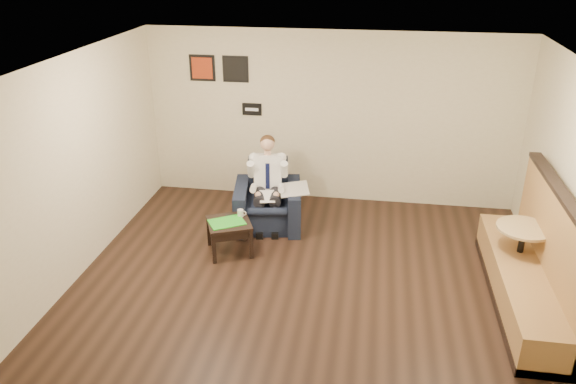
# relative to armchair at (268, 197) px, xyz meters

# --- Properties ---
(ground) EXTENTS (6.00, 6.00, 0.00)m
(ground) POSITION_rel_armchair_xyz_m (0.83, -1.84, -0.48)
(ground) COLOR black
(ground) RESTS_ON ground
(wall_back) EXTENTS (6.00, 0.02, 2.80)m
(wall_back) POSITION_rel_armchair_xyz_m (0.83, 1.16, 0.92)
(wall_back) COLOR beige
(wall_back) RESTS_ON ground
(wall_front) EXTENTS (6.00, 0.02, 2.80)m
(wall_front) POSITION_rel_armchair_xyz_m (0.83, -4.84, 0.92)
(wall_front) COLOR beige
(wall_front) RESTS_ON ground
(wall_left) EXTENTS (0.02, 6.00, 2.80)m
(wall_left) POSITION_rel_armchair_xyz_m (-2.17, -1.84, 0.92)
(wall_left) COLOR beige
(wall_left) RESTS_ON ground
(ceiling) EXTENTS (6.00, 6.00, 0.02)m
(ceiling) POSITION_rel_armchair_xyz_m (0.83, -1.84, 2.32)
(ceiling) COLOR white
(ceiling) RESTS_ON wall_back
(seating_sign) EXTENTS (0.32, 0.02, 0.20)m
(seating_sign) POSITION_rel_armchair_xyz_m (-0.47, 1.14, 1.02)
(seating_sign) COLOR black
(seating_sign) RESTS_ON wall_back
(art_print_left) EXTENTS (0.42, 0.03, 0.42)m
(art_print_left) POSITION_rel_armchair_xyz_m (-1.27, 1.14, 1.67)
(art_print_left) COLOR #AF3515
(art_print_left) RESTS_ON wall_back
(art_print_right) EXTENTS (0.42, 0.03, 0.42)m
(art_print_right) POSITION_rel_armchair_xyz_m (-0.72, 1.14, 1.67)
(art_print_right) COLOR black
(art_print_right) RESTS_ON wall_back
(armchair) EXTENTS (1.13, 1.13, 0.96)m
(armchair) POSITION_rel_armchair_xyz_m (0.00, 0.00, 0.00)
(armchair) COLOR black
(armchair) RESTS_ON ground
(seated_man) EXTENTS (0.77, 1.02, 1.31)m
(seated_man) POSITION_rel_armchair_xyz_m (0.02, -0.12, 0.18)
(seated_man) COLOR silver
(seated_man) RESTS_ON armchair
(lap_papers) EXTENTS (0.28, 0.35, 0.01)m
(lap_papers) POSITION_rel_armchair_xyz_m (0.04, -0.23, 0.11)
(lap_papers) COLOR white
(lap_papers) RESTS_ON seated_man
(newspaper) EXTENTS (0.52, 0.60, 0.01)m
(newspaper) POSITION_rel_armchair_xyz_m (0.41, -0.04, 0.17)
(newspaper) COLOR silver
(newspaper) RESTS_ON armchair
(side_table) EXTENTS (0.76, 0.76, 0.47)m
(side_table) POSITION_rel_armchair_xyz_m (-0.38, -0.88, -0.24)
(side_table) COLOR black
(side_table) RESTS_ON ground
(green_folder) EXTENTS (0.58, 0.53, 0.01)m
(green_folder) POSITION_rel_armchair_xyz_m (-0.40, -0.92, -0.00)
(green_folder) COLOR green
(green_folder) RESTS_ON side_table
(coffee_mug) EXTENTS (0.11, 0.11, 0.10)m
(coffee_mug) POSITION_rel_armchair_xyz_m (-0.26, -0.69, 0.04)
(coffee_mug) COLOR white
(coffee_mug) RESTS_ON side_table
(smartphone) EXTENTS (0.16, 0.11, 0.01)m
(smartphone) POSITION_rel_armchair_xyz_m (-0.40, -0.71, -0.00)
(smartphone) COLOR black
(smartphone) RESTS_ON side_table
(banquette) EXTENTS (0.66, 2.78, 1.42)m
(banquette) POSITION_rel_armchair_xyz_m (3.42, -1.49, 0.23)
(banquette) COLOR #9F723D
(banquette) RESTS_ON ground
(cafe_table) EXTENTS (0.79, 0.79, 0.82)m
(cafe_table) POSITION_rel_armchair_xyz_m (3.43, -1.11, -0.07)
(cafe_table) COLOR tan
(cafe_table) RESTS_ON ground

